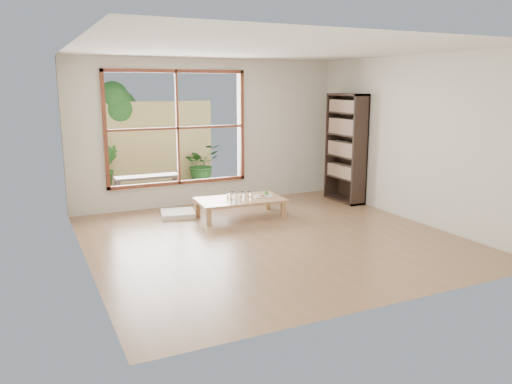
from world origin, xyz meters
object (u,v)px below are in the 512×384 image
(low_table, at_px, (240,201))
(food_tray, at_px, (264,195))
(bookshelf, at_px, (346,148))
(garden_bench, at_px, (147,179))

(low_table, relative_size, food_tray, 4.31)
(bookshelf, xyz_separation_m, food_tray, (-1.83, -0.28, -0.66))
(food_tray, distance_m, garden_bench, 2.65)
(low_table, bearing_deg, garden_bench, 118.11)
(bookshelf, height_order, garden_bench, bookshelf)
(bookshelf, distance_m, food_tray, 1.96)
(bookshelf, relative_size, food_tray, 5.89)
(low_table, height_order, bookshelf, bookshelf)
(low_table, height_order, garden_bench, garden_bench)
(food_tray, xyz_separation_m, garden_bench, (-1.43, 2.23, 0.02))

